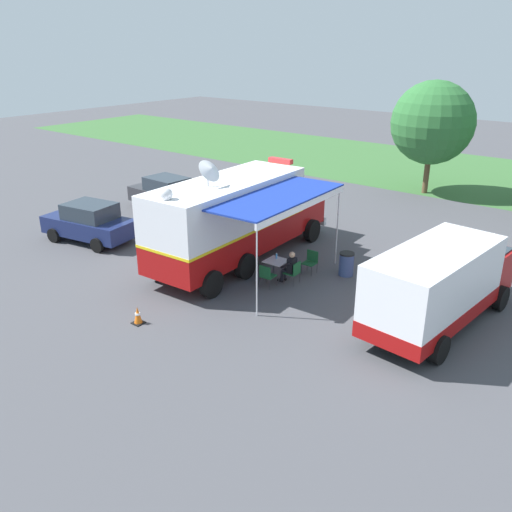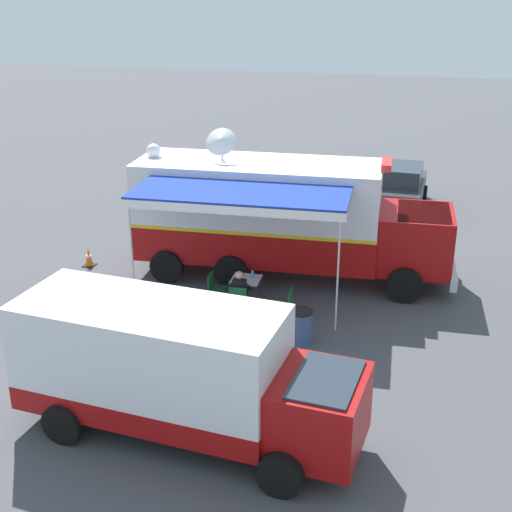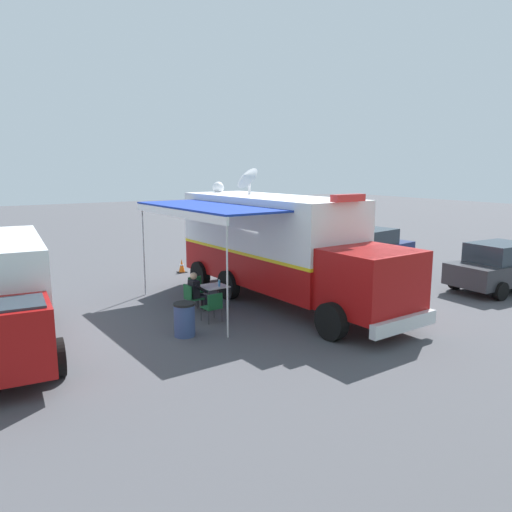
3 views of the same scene
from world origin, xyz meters
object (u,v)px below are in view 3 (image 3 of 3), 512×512
Objects in this scene: folding_table at (214,288)px; traffic_cone at (182,266)px; folding_chair_at_table at (191,296)px; folding_chair_beside_table at (197,288)px; car_behind_truck at (500,267)px; trash_bin at (185,319)px; car_far_corner at (372,248)px; folding_chair_spare_by_truck at (213,305)px; water_bottle at (219,283)px; command_truck at (280,245)px; seated_responder at (196,291)px.

folding_table is 5.72m from traffic_cone.
folding_chair_beside_table is at bearing -124.85° from folding_chair_at_table.
traffic_cone is at bearing -46.87° from car_behind_truck.
car_far_corner reaches higher than trash_bin.
folding_chair_at_table is at bearing 55.15° from folding_chair_beside_table.
folding_chair_beside_table is at bearing -103.39° from folding_chair_spare_by_truck.
folding_chair_at_table is at bearing -85.78° from folding_chair_spare_by_truck.
folding_chair_beside_table reaches higher than traffic_cone.
folding_chair_beside_table is 0.20× the size of car_far_corner.
folding_table is at bearing 102.98° from folding_chair_beside_table.
water_bottle is 1.11m from folding_chair_beside_table.
car_behind_truck reaches higher than folding_chair_spare_by_truck.
car_behind_truck reaches higher than trash_bin.
water_bottle is at bearing 77.58° from traffic_cone.
water_bottle reaches higher than folding_chair_at_table.
folding_chair_at_table is 11.29m from car_behind_truck.
command_truck reaches higher than seated_responder.
car_far_corner is (0.95, -5.45, 0.00)m from car_behind_truck.
folding_chair_at_table is at bearing 68.68° from traffic_cone.
folding_table is 0.26m from water_bottle.
seated_responder is at bearing -10.43° from command_truck.
seated_responder reaches higher than water_bottle.
car_behind_truck reaches higher than seated_responder.
command_truck is at bearing 19.65° from car_far_corner.
folding_table is at bearing -13.41° from command_truck.
traffic_cone is at bearing -25.77° from car_far_corner.
trash_bin is (1.71, 2.79, -0.06)m from folding_chair_beside_table.
folding_chair_beside_table is 4.95m from traffic_cone.
folding_table is 0.96× the size of folding_chair_beside_table.
traffic_cone is (-2.07, -6.83, -0.23)m from folding_chair_spare_by_truck.
car_far_corner reaches higher than traffic_cone.
command_truck reaches higher than folding_chair_spare_by_truck.
water_bottle is 0.18× the size of seated_responder.
folding_chair_beside_table is at bearing -121.49° from trash_bin.
folding_chair_at_table is at bearing 2.89° from seated_responder.
car_far_corner reaches higher than seated_responder.
seated_responder is at bearing 0.76° from folding_table.
command_truck is at bearing -165.34° from folding_chair_spare_by_truck.
folding_chair_spare_by_truck is 10.17m from car_far_corner.
seated_responder is at bearing -177.11° from folding_chair_at_table.
water_bottle is 0.26× the size of folding_chair_spare_by_truck.
car_far_corner is (-10.85, -3.81, 0.42)m from trash_bin.
seated_responder is (2.83, -0.52, -1.29)m from command_truck.
command_truck is 2.16× the size of car_far_corner.
command_truck is 3.34m from folding_chair_spare_by_truck.
car_far_corner reaches higher than folding_chair_at_table.
trash_bin is (2.02, 1.77, -0.38)m from water_bottle.
car_behind_truck and car_far_corner have the same top height.
water_bottle is at bearing -125.94° from folding_chair_spare_by_truck.
trash_bin is (1.20, 0.65, -0.06)m from folding_chair_spare_by_truck.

